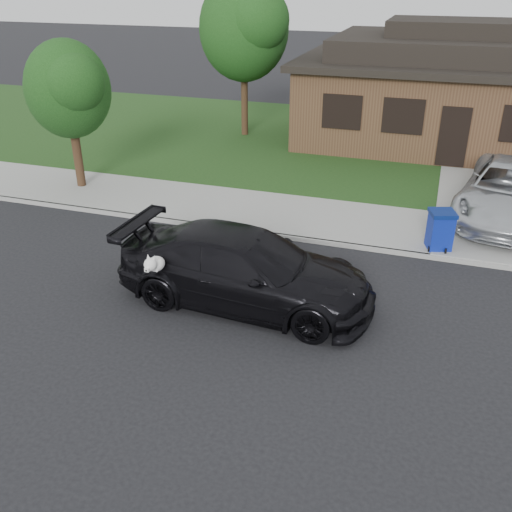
% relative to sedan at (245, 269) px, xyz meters
% --- Properties ---
extents(ground, '(120.00, 120.00, 0.00)m').
position_rel_sedan_xyz_m(ground, '(-0.02, -0.11, -0.81)').
color(ground, black).
rests_on(ground, ground).
extents(sidewalk, '(60.00, 3.00, 0.12)m').
position_rel_sedan_xyz_m(sidewalk, '(-0.02, 4.89, -0.75)').
color(sidewalk, gray).
rests_on(sidewalk, ground).
extents(curb, '(60.00, 0.12, 0.12)m').
position_rel_sedan_xyz_m(curb, '(-0.02, 3.39, -0.75)').
color(curb, gray).
rests_on(curb, ground).
extents(lawn, '(60.00, 13.00, 0.13)m').
position_rel_sedan_xyz_m(lawn, '(-0.02, 12.89, -0.74)').
color(lawn, '#193814').
rests_on(lawn, ground).
extents(driveway, '(4.50, 13.00, 0.14)m').
position_rel_sedan_xyz_m(driveway, '(5.98, 9.89, -0.74)').
color(driveway, gray).
rests_on(driveway, ground).
extents(sedan, '(5.66, 2.68, 1.61)m').
position_rel_sedan_xyz_m(sedan, '(0.00, 0.00, 0.00)').
color(sedan, black).
rests_on(sedan, ground).
extents(minivan, '(3.51, 5.92, 1.54)m').
position_rel_sedan_xyz_m(minivan, '(5.66, 6.57, 0.10)').
color(minivan, silver).
rests_on(minivan, driveway).
extents(recycling_bin, '(0.77, 0.77, 1.01)m').
position_rel_sedan_xyz_m(recycling_bin, '(3.88, 3.84, -0.17)').
color(recycling_bin, navy).
rests_on(recycling_bin, sidewalk).
extents(house, '(12.60, 8.60, 4.65)m').
position_rel_sedan_xyz_m(house, '(3.98, 14.89, 1.33)').
color(house, '#422B1C').
rests_on(house, ground).
extents(tree_0, '(3.78, 3.60, 6.34)m').
position_rel_sedan_xyz_m(tree_0, '(-4.36, 12.77, 3.67)').
color(tree_0, '#332114').
rests_on(tree_0, ground).
extents(tree_2, '(2.73, 2.60, 4.59)m').
position_rel_sedan_xyz_m(tree_2, '(-7.40, 5.01, 2.46)').
color(tree_2, '#332114').
rests_on(tree_2, ground).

